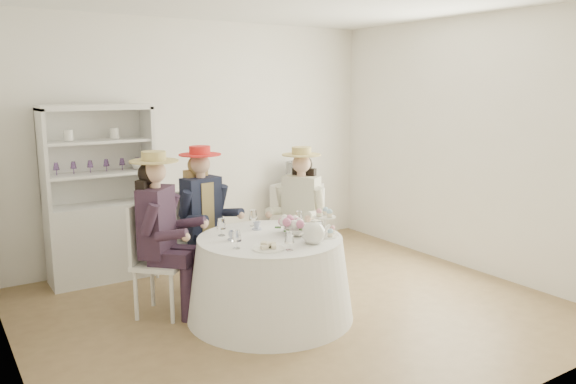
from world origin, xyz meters
TOP-DOWN VIEW (x-y plane):
  - ground at (0.00, 0.00)m, footprint 4.50×4.50m
  - wall_back at (0.00, 2.00)m, footprint 4.50×0.00m
  - wall_front at (0.00, -2.00)m, footprint 4.50×0.00m
  - wall_left at (-2.25, 0.00)m, footprint 0.00×4.50m
  - wall_right at (2.25, 0.00)m, footprint 0.00×4.50m
  - tea_table at (-0.27, -0.03)m, footprint 1.43×1.43m
  - hutch at (-1.21, 1.74)m, footprint 1.07×0.42m
  - side_table at (1.20, 1.74)m, footprint 0.65×0.65m
  - hatbox at (1.20, 1.74)m, footprint 0.29×0.29m
  - guest_left at (-1.04, 0.51)m, footprint 0.61×0.61m
  - guest_mid at (-0.46, 0.90)m, footprint 0.53×0.56m
  - guest_right at (0.46, 0.57)m, footprint 0.59×0.55m
  - spare_chair at (-0.58, 1.49)m, footprint 0.44×0.44m
  - teacup_a at (-0.57, 0.06)m, footprint 0.10×0.10m
  - teacup_b at (-0.23, 0.25)m, footprint 0.07×0.07m
  - teacup_c at (-0.02, 0.05)m, footprint 0.09×0.09m
  - flower_bowl at (-0.04, -0.10)m, footprint 0.29×0.29m
  - flower_arrangement at (-0.05, -0.03)m, footprint 0.21×0.20m
  - table_teapot at (-0.07, -0.38)m, footprint 0.27×0.19m
  - sandwich_plate at (-0.47, -0.33)m, footprint 0.25×0.25m
  - cupcake_stand at (0.15, -0.25)m, footprint 0.25×0.25m
  - stemware_set at (-0.27, -0.03)m, footprint 0.87×0.91m

SIDE VIEW (x-z plane):
  - ground at x=0.00m, z-range 0.00..0.00m
  - tea_table at x=-0.27m, z-range 0.00..0.71m
  - side_table at x=1.20m, z-range 0.00..0.77m
  - spare_chair at x=-0.58m, z-range 0.03..0.90m
  - hutch at x=-1.21m, z-range -0.26..1.53m
  - sandwich_plate at x=-0.47m, z-range 0.70..0.75m
  - flower_bowl at x=-0.04m, z-range 0.71..0.76m
  - teacup_b at x=-0.23m, z-range 0.71..0.77m
  - teacup_a at x=-0.57m, z-range 0.71..0.78m
  - teacup_c at x=-0.02m, z-range 0.71..0.78m
  - guest_right at x=0.46m, z-range 0.09..1.47m
  - stemware_set at x=-0.27m, z-range 0.71..0.86m
  - cupcake_stand at x=0.15m, z-range 0.68..0.91m
  - table_teapot at x=-0.07m, z-range 0.69..0.90m
  - guest_mid at x=-0.46m, z-range 0.09..1.50m
  - flower_arrangement at x=-0.05m, z-range 0.77..0.84m
  - guest_left at x=-1.04m, z-range 0.09..1.53m
  - hatbox at x=1.20m, z-range 0.77..1.05m
  - wall_back at x=0.00m, z-range -0.90..3.60m
  - wall_front at x=0.00m, z-range -0.90..3.60m
  - wall_left at x=-2.25m, z-range -0.90..3.60m
  - wall_right at x=2.25m, z-range -0.90..3.60m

